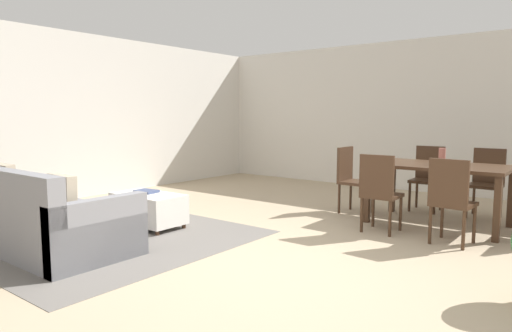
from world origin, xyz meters
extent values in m
plane|color=tan|center=(0.00, 0.00, 0.00)|extent=(10.80, 10.80, 0.00)
cube|color=silver|center=(0.00, 5.00, 1.35)|extent=(9.00, 0.12, 2.70)
cube|color=silver|center=(-4.50, 0.50, 1.35)|extent=(0.12, 11.00, 2.70)
cube|color=slate|center=(-2.05, -0.32, 0.00)|extent=(3.00, 2.80, 0.01)
cube|color=gray|center=(-2.14, -0.93, 0.21)|extent=(2.11, 0.99, 0.42)
cube|color=gray|center=(-2.14, -1.34, 0.64)|extent=(2.11, 0.16, 0.44)
cube|color=gray|center=(-3.12, -0.93, 0.31)|extent=(0.14, 0.99, 0.62)
cube|color=gray|center=(-1.15, -0.93, 0.31)|extent=(0.14, 0.99, 0.62)
cube|color=tan|center=(-2.76, -1.05, 0.63)|extent=(0.42, 0.14, 0.42)
cube|color=gray|center=(-2.34, -1.10, 0.58)|extent=(0.32, 0.11, 0.33)
cube|color=gray|center=(-1.93, -1.09, 0.59)|extent=(0.34, 0.12, 0.34)
cube|color=tan|center=(-1.52, -1.06, 0.62)|extent=(0.41, 0.13, 0.40)
cube|color=silver|center=(-1.97, 0.28, 0.24)|extent=(0.91, 0.51, 0.35)
cylinder|color=#422B1C|center=(-2.37, 0.48, 0.03)|extent=(0.05, 0.05, 0.06)
cylinder|color=#422B1C|center=(-1.56, 0.48, 0.03)|extent=(0.05, 0.05, 0.06)
cylinder|color=#422B1C|center=(-2.37, 0.08, 0.03)|extent=(0.05, 0.05, 0.06)
cylinder|color=#422B1C|center=(-1.56, 0.08, 0.03)|extent=(0.05, 0.05, 0.06)
cylinder|color=brown|center=(-3.32, -0.85, 0.26)|extent=(0.04, 0.04, 0.51)
cube|color=#422B1C|center=(0.79, 2.57, 0.74)|extent=(1.61, 0.96, 0.04)
cube|color=#422B1C|center=(0.04, 2.99, 0.36)|extent=(0.07, 0.07, 0.72)
cube|color=#422B1C|center=(1.53, 2.99, 0.36)|extent=(0.07, 0.07, 0.72)
cube|color=#422B1C|center=(0.04, 2.15, 0.36)|extent=(0.07, 0.07, 0.72)
cube|color=#422B1C|center=(1.53, 2.15, 0.36)|extent=(0.07, 0.07, 0.72)
cube|color=#422B1C|center=(0.37, 1.82, 0.43)|extent=(0.41, 0.41, 0.04)
cube|color=#422B1C|center=(0.38, 1.64, 0.69)|extent=(0.40, 0.05, 0.47)
cylinder|color=#422B1C|center=(0.20, 1.99, 0.21)|extent=(0.04, 0.04, 0.41)
cylinder|color=#422B1C|center=(0.54, 2.00, 0.21)|extent=(0.04, 0.04, 0.41)
cylinder|color=#422B1C|center=(0.21, 1.65, 0.21)|extent=(0.04, 0.04, 0.41)
cylinder|color=#422B1C|center=(0.55, 1.66, 0.21)|extent=(0.04, 0.04, 0.41)
cube|color=#422B1C|center=(1.17, 1.80, 0.43)|extent=(0.43, 0.43, 0.04)
cube|color=#422B1C|center=(1.16, 1.62, 0.69)|extent=(0.40, 0.07, 0.47)
cylinder|color=#422B1C|center=(1.02, 1.98, 0.21)|extent=(0.04, 0.04, 0.41)
cylinder|color=#422B1C|center=(1.35, 1.96, 0.21)|extent=(0.04, 0.04, 0.41)
cylinder|color=#422B1C|center=(0.99, 1.64, 0.21)|extent=(0.04, 0.04, 0.41)
cylinder|color=#422B1C|center=(1.33, 1.62, 0.21)|extent=(0.04, 0.04, 0.41)
cube|color=#422B1C|center=(0.40, 3.32, 0.43)|extent=(0.41, 0.41, 0.04)
cube|color=#422B1C|center=(0.40, 3.50, 0.69)|extent=(0.40, 0.06, 0.47)
cylinder|color=#422B1C|center=(0.58, 3.16, 0.21)|extent=(0.04, 0.04, 0.41)
cylinder|color=#422B1C|center=(0.24, 3.14, 0.21)|extent=(0.04, 0.04, 0.41)
cylinder|color=#422B1C|center=(0.57, 3.50, 0.21)|extent=(0.04, 0.04, 0.41)
cylinder|color=#422B1C|center=(0.23, 3.48, 0.21)|extent=(0.04, 0.04, 0.41)
cube|color=#422B1C|center=(1.16, 3.36, 0.43)|extent=(0.41, 0.41, 0.04)
cube|color=#422B1C|center=(1.17, 3.54, 0.69)|extent=(0.40, 0.05, 0.47)
cylinder|color=#422B1C|center=(1.33, 3.18, 0.21)|extent=(0.04, 0.04, 0.41)
cylinder|color=#422B1C|center=(0.99, 3.19, 0.21)|extent=(0.04, 0.04, 0.41)
cylinder|color=#422B1C|center=(1.34, 3.52, 0.21)|extent=(0.04, 0.04, 0.41)
cylinder|color=#422B1C|center=(1.00, 3.53, 0.21)|extent=(0.04, 0.04, 0.41)
cube|color=#422B1C|center=(-0.32, 2.58, 0.43)|extent=(0.41, 0.41, 0.04)
cube|color=#422B1C|center=(-0.50, 2.58, 0.69)|extent=(0.05, 0.40, 0.47)
cylinder|color=#422B1C|center=(-0.14, 2.75, 0.21)|extent=(0.04, 0.04, 0.41)
cylinder|color=#422B1C|center=(-0.15, 2.41, 0.21)|extent=(0.04, 0.04, 0.41)
cylinder|color=#422B1C|center=(-0.48, 2.75, 0.21)|extent=(0.04, 0.04, 0.41)
cylinder|color=#422B1C|center=(-0.49, 2.41, 0.21)|extent=(0.04, 0.04, 0.41)
cylinder|color=#B26659|center=(0.82, 2.56, 0.86)|extent=(0.08, 0.08, 0.20)
cube|color=#3F4C72|center=(-2.05, 0.32, 0.43)|extent=(0.28, 0.23, 0.03)
camera|label=1|loc=(2.44, -3.21, 1.37)|focal=31.87mm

